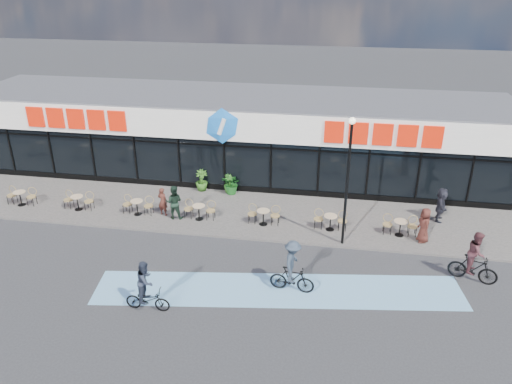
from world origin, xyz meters
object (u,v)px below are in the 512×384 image
at_px(pedestrian_b, 441,205).
at_px(cyclist_b, 475,261).
at_px(lamp_post, 348,173).
at_px(potted_plant_right, 229,184).
at_px(cyclist_a, 292,269).
at_px(potted_plant_left, 232,184).
at_px(patron_right, 174,202).
at_px(pedestrian_a, 424,225).
at_px(potted_plant_mid, 202,180).
at_px(patron_left, 163,201).

relative_size(pedestrian_b, cyclist_b, 0.78).
bearing_deg(lamp_post, pedestrian_b, 32.85).
distance_m(potted_plant_right, cyclist_a, 9.18).
bearing_deg(potted_plant_left, patron_right, -124.11).
xyz_separation_m(lamp_post, potted_plant_left, (-5.87, 4.26, -2.80)).
height_order(pedestrian_b, cyclist_b, cyclist_b).
bearing_deg(lamp_post, pedestrian_a, 12.11).
bearing_deg(potted_plant_mid, pedestrian_b, -7.03).
bearing_deg(patron_right, pedestrian_b, -175.95).
distance_m(potted_plant_left, pedestrian_a, 10.01).
distance_m(potted_plant_left, cyclist_a, 8.96).
bearing_deg(potted_plant_left, pedestrian_b, -7.24).
xyz_separation_m(pedestrian_a, cyclist_b, (1.53, -2.67, -0.01)).
distance_m(potted_plant_left, potted_plant_mid, 1.74).
xyz_separation_m(pedestrian_b, cyclist_a, (-6.41, -6.68, 0.03)).
bearing_deg(patron_left, cyclist_a, 158.77).
relative_size(potted_plant_right, patron_right, 0.60).
relative_size(patron_right, cyclist_a, 0.78).
bearing_deg(patron_left, pedestrian_a, -167.37).
distance_m(potted_plant_left, patron_left, 4.10).
bearing_deg(pedestrian_a, cyclist_a, -62.76).
bearing_deg(pedestrian_b, pedestrian_a, 164.00).
xyz_separation_m(potted_plant_right, pedestrian_b, (10.62, -1.47, 0.33)).
bearing_deg(potted_plant_right, pedestrian_a, -20.91).
bearing_deg(cyclist_a, potted_plant_left, 116.59).
xyz_separation_m(potted_plant_right, patron_right, (-1.96, -3.34, 0.34)).
height_order(potted_plant_right, pedestrian_a, pedestrian_a).
bearing_deg(potted_plant_mid, patron_left, -109.11).
xyz_separation_m(potted_plant_right, pedestrian_a, (9.58, -3.66, 0.30)).
bearing_deg(potted_plant_mid, potted_plant_right, -0.98).
height_order(potted_plant_right, patron_left, patron_left).
relative_size(potted_plant_left, patron_right, 0.66).
bearing_deg(lamp_post, potted_plant_mid, 149.72).
height_order(lamp_post, potted_plant_left, lamp_post).
height_order(potted_plant_left, pedestrian_a, pedestrian_a).
height_order(lamp_post, cyclist_b, lamp_post).
height_order(lamp_post, patron_left, lamp_post).
distance_m(potted_plant_left, pedestrian_b, 10.51).
distance_m(potted_plant_right, patron_left, 4.07).
height_order(patron_left, patron_right, patron_right).
xyz_separation_m(potted_plant_left, cyclist_a, (4.01, -8.00, 0.31)).
bearing_deg(pedestrian_a, lamp_post, -90.59).
xyz_separation_m(lamp_post, pedestrian_b, (4.55, 2.94, -2.52)).
distance_m(lamp_post, potted_plant_left, 7.78).
xyz_separation_m(pedestrian_a, cyclist_a, (-5.37, -4.49, 0.07)).
relative_size(potted_plant_left, cyclist_b, 0.52).
bearing_deg(patron_right, cyclist_a, 137.65).
bearing_deg(cyclist_b, potted_plant_right, 150.33).
relative_size(potted_plant_right, cyclist_a, 0.47).
distance_m(potted_plant_right, cyclist_b, 12.78).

